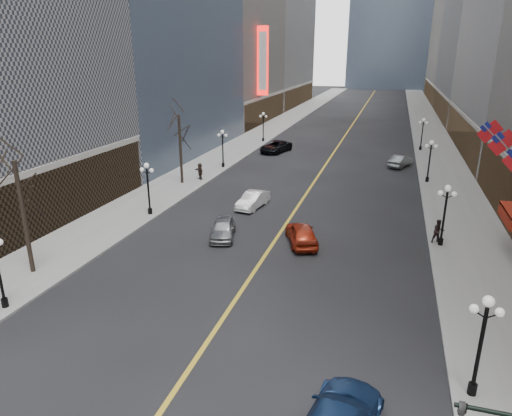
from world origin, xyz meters
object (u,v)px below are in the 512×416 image
Objects in this scene: streetlamp_east_3 at (422,131)px; streetlamp_west_1 at (148,183)px; car_nb_near at (223,228)px; car_sb_mid at (302,234)px; streetlamp_east_2 at (430,157)px; streetlamp_east_0 at (482,336)px; streetlamp_east_1 at (445,209)px; car_nb_far at (276,147)px; car_sb_far at (400,161)px; car_nb_mid at (253,200)px; streetlamp_west_3 at (263,124)px; streetlamp_west_2 at (223,145)px.

streetlamp_east_3 and streetlamp_west_1 have the same top height.
car_nb_near is 0.92× the size of car_sb_mid.
streetlamp_east_2 is at bearing 37.33° from streetlamp_west_1.
streetlamp_east_0 is at bearing 104.17° from car_sb_mid.
streetlamp_west_1 is at bearing -142.67° from streetlamp_east_2.
car_sb_mid is (-9.80, -38.36, -2.10)m from streetlamp_east_3.
streetlamp_east_1 is 35.13m from car_nb_far.
car_sb_far is at bearing 96.43° from streetlamp_east_1.
car_nb_mid is at bearing -71.35° from car_sb_mid.
streetlamp_east_3 reaches higher than car_nb_near.
streetlamp_west_3 reaches higher than car_sb_mid.
car_nb_mid is 24.71m from car_nb_far.
streetlamp_east_0 is 1.00× the size of streetlamp_east_2.
streetlamp_east_2 and streetlamp_west_1 have the same top height.
streetlamp_east_0 is at bearing -34.14° from streetlamp_west_1.
car_nb_near is 32.07m from car_nb_far.
streetlamp_east_1 is 1.01× the size of car_sb_far.
streetlamp_west_3 is 32.45m from car_nb_mid.
car_nb_far is at bearing 150.90° from streetlamp_east_2.
car_nb_near is 0.97× the size of car_sb_far.
streetlamp_west_3 reaches higher than car_nb_mid.
streetlamp_east_3 is at bearing -81.76° from car_sb_far.
streetlamp_east_0 and streetlamp_east_1 have the same top height.
streetlamp_east_3 and streetlamp_west_2 have the same top height.
streetlamp_west_1 is 32.47m from car_sb_far.
car_sb_far is (7.00, 27.19, -0.07)m from car_sb_mid.
car_nb_far is 1.24× the size of car_sb_mid.
streetlamp_east_2 is 0.78× the size of car_nb_far.
car_nb_mid is at bearing -59.40° from streetlamp_west_2.
streetlamp_east_0 is 0.96× the size of car_sb_mid.
streetlamp_east_0 is 57.10m from streetlamp_west_3.
streetlamp_west_2 and streetlamp_west_3 have the same top height.
streetlamp_east_2 is at bearing -37.33° from streetlamp_west_3.
car_sb_far reaches higher than car_nb_mid.
car_sb_far is (-2.80, 24.83, -2.17)m from streetlamp_east_1.
car_sb_far is (20.80, 6.83, -2.17)m from streetlamp_west_2.
streetlamp_east_1 is at bearing -90.00° from streetlamp_east_2.
streetlamp_east_1 is at bearing -41.40° from car_nb_far.
streetlamp_east_1 is 0.78× the size of car_nb_far.
car_nb_far is at bearing 82.40° from streetlamp_west_1.
streetlamp_west_2 is at bearing 180.00° from streetlamp_east_2.
car_nb_mid is at bearing -116.54° from streetlamp_east_3.
streetlamp_west_3 reaches higher than car_nb_near.
streetlamp_east_1 is 36.00m from streetlamp_east_3.
car_nb_mid is at bearing 127.27° from streetlamp_east_0.
car_nb_far is (3.87, 10.98, -2.09)m from streetlamp_west_2.
car_sb_mid is (-9.80, -20.36, -2.10)m from streetlamp_east_2.
car_sb_far is at bearing 18.19° from streetlamp_west_2.
streetlamp_west_1 is 14.16m from car_sb_mid.
streetlamp_east_2 is at bearing -90.00° from streetlamp_east_3.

